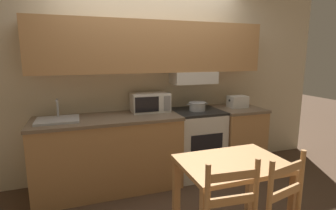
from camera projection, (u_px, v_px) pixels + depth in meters
ground_plane at (152, 170)px, 3.75m from camera, size 16.00×16.00×0.00m
wall_back at (153, 66)px, 3.42m from camera, size 5.32×0.38×2.55m
lower_counter_main at (109, 153)px, 3.17m from camera, size 1.71×0.66×0.89m
lower_counter_right_stub at (236, 138)px, 3.74m from camera, size 0.60×0.66×0.89m
stove_range at (196, 142)px, 3.56m from camera, size 0.62×0.61×0.89m
cooking_pot at (197, 106)px, 3.45m from camera, size 0.30×0.23×0.11m
microwave at (150, 102)px, 3.38m from camera, size 0.48×0.30×0.24m
toaster at (238, 102)px, 3.66m from camera, size 0.27×0.18×0.16m
sink_basin at (58, 119)px, 2.91m from camera, size 0.46×0.37×0.23m
dining_table at (232, 179)px, 2.12m from camera, size 0.84×0.61×0.77m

